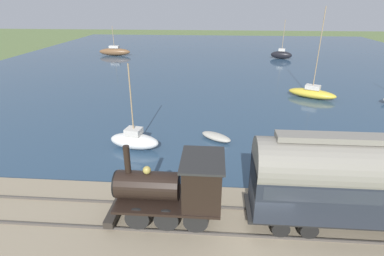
{
  "coord_description": "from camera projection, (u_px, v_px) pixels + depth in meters",
  "views": [
    {
      "loc": [
        -10.58,
        2.07,
        9.91
      ],
      "look_at": [
        7.84,
        3.48,
        1.97
      ],
      "focal_mm": 28.0,
      "sensor_mm": 36.0,
      "label": 1
    }
  ],
  "objects": [
    {
      "name": "ground_plane",
      "position": [
        256.0,
        239.0,
        13.46
      ],
      "size": [
        200.0,
        200.0,
        0.0
      ],
      "primitive_type": "plane",
      "color": "#607542"
    },
    {
      "name": "harbor_water",
      "position": [
        227.0,
        60.0,
        53.29
      ],
      "size": [
        80.0,
        80.0,
        0.01
      ],
      "color": "#2D4760",
      "rests_on": "ground"
    },
    {
      "name": "rail_embankment",
      "position": [
        255.0,
        227.0,
        13.76
      ],
      "size": [
        5.47,
        56.0,
        0.65
      ],
      "color": "gray",
      "rests_on": "ground"
    },
    {
      "name": "steam_locomotive",
      "position": [
        177.0,
        185.0,
        13.17
      ],
      "size": [
        2.43,
        5.21,
        3.59
      ],
      "color": "black",
      "rests_on": "rail_embankment"
    },
    {
      "name": "passenger_coach",
      "position": [
        363.0,
        180.0,
        12.37
      ],
      "size": [
        2.29,
        9.34,
        4.39
      ],
      "color": "black",
      "rests_on": "rail_embankment"
    },
    {
      "name": "sailboat_yellow",
      "position": [
        312.0,
        93.0,
        32.54
      ],
      "size": [
        3.71,
        5.15,
        9.33
      ],
      "rotation": [
        0.0,
        0.0,
        -0.48
      ],
      "color": "gold",
      "rests_on": "harbor_water"
    },
    {
      "name": "sailboat_black",
      "position": [
        281.0,
        55.0,
        54.16
      ],
      "size": [
        2.29,
        3.94,
        6.72
      ],
      "rotation": [
        0.0,
        0.0,
        -0.3
      ],
      "color": "black",
      "rests_on": "harbor_water"
    },
    {
      "name": "sailboat_white",
      "position": [
        134.0,
        140.0,
        21.51
      ],
      "size": [
        2.24,
        3.9,
        6.12
      ],
      "rotation": [
        0.0,
        0.0,
        -0.19
      ],
      "color": "white",
      "rests_on": "harbor_water"
    },
    {
      "name": "sailboat_brown",
      "position": [
        115.0,
        52.0,
        57.34
      ],
      "size": [
        1.72,
        6.11,
        5.44
      ],
      "rotation": [
        0.0,
        0.0,
        -0.03
      ],
      "color": "brown",
      "rests_on": "harbor_water"
    },
    {
      "name": "rowboat_far_out",
      "position": [
        322.0,
        149.0,
        21.01
      ],
      "size": [
        0.82,
        2.17,
        0.52
      ],
      "rotation": [
        0.0,
        0.0,
        -0.04
      ],
      "color": "silver",
      "rests_on": "harbor_water"
    },
    {
      "name": "rowboat_mid_harbor",
      "position": [
        216.0,
        137.0,
        22.86
      ],
      "size": [
        2.28,
        2.67,
        0.52
      ],
      "rotation": [
        0.0,
        0.0,
        -0.61
      ],
      "color": "#B7B2A3",
      "rests_on": "harbor_water"
    }
  ]
}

